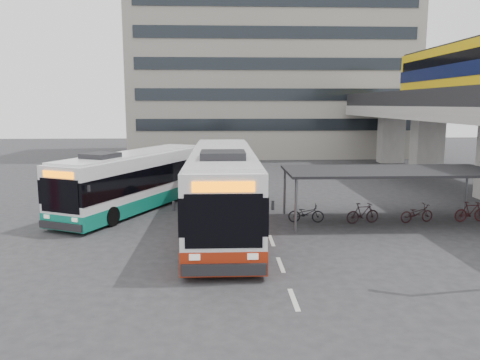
{
  "coord_description": "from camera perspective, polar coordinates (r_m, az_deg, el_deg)",
  "views": [
    {
      "loc": [
        0.38,
        -18.82,
        5.64
      ],
      "look_at": [
        1.34,
        3.57,
        2.0
      ],
      "focal_mm": 35.0,
      "sensor_mm": 36.0,
      "label": 1
    }
  ],
  "objects": [
    {
      "name": "ground",
      "position": [
        19.65,
        -3.48,
        -7.47
      ],
      "size": [
        120.0,
        120.0,
        0.0
      ],
      "primitive_type": "plane",
      "color": "#28282B",
      "rests_on": "ground"
    },
    {
      "name": "viaduct",
      "position": [
        34.4,
        26.82,
        9.24
      ],
      "size": [
        8.0,
        32.0,
        9.68
      ],
      "color": "gray",
      "rests_on": "ground"
    },
    {
      "name": "bike_shelter",
      "position": [
        23.61,
        17.6,
        -0.97
      ],
      "size": [
        10.0,
        4.0,
        2.54
      ],
      "color": "#595B60",
      "rests_on": "ground"
    },
    {
      "name": "office_block",
      "position": [
        55.53,
        3.52,
        16.31
      ],
      "size": [
        30.0,
        15.0,
        25.0
      ],
      "primitive_type": "cube",
      "color": "gray",
      "rests_on": "ground"
    },
    {
      "name": "road_markings",
      "position": [
        16.93,
        4.97,
        -10.25
      ],
      "size": [
        0.15,
        7.6,
        0.01
      ],
      "color": "beige",
      "rests_on": "ground"
    },
    {
      "name": "bus_main",
      "position": [
        21.13,
        -2.11,
        -1.23
      ],
      "size": [
        2.98,
        13.19,
        3.89
      ],
      "rotation": [
        0.0,
        0.0,
        -0.0
      ],
      "color": "white",
      "rests_on": "ground"
    },
    {
      "name": "bus_teal",
      "position": [
        25.93,
        -12.62,
        -0.1
      ],
      "size": [
        6.94,
        11.2,
        3.32
      ],
      "rotation": [
        0.0,
        0.0,
        -0.44
      ],
      "color": "white",
      "rests_on": "ground"
    },
    {
      "name": "pedestrian",
      "position": [
        19.78,
        -5.05,
        -4.77
      ],
      "size": [
        0.61,
        0.74,
        1.74
      ],
      "primitive_type": "imported",
      "rotation": [
        0.0,
        0.0,
        1.22
      ],
      "color": "black",
      "rests_on": "ground"
    }
  ]
}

